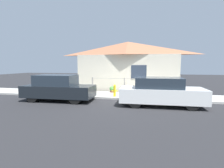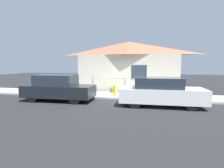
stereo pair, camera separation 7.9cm
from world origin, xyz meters
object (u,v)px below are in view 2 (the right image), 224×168
(car_right, at_px, (161,92))
(fire_hydrant, at_px, (115,90))
(car_left, at_px, (58,88))
(potted_plant_by_fence, at_px, (75,88))
(potted_plant_near_hydrant, at_px, (112,89))

(car_right, distance_m, fire_hydrant, 3.05)
(car_left, relative_size, potted_plant_by_fence, 7.50)
(potted_plant_near_hydrant, bearing_deg, car_left, -130.16)
(fire_hydrant, height_order, potted_plant_near_hydrant, fire_hydrant)
(fire_hydrant, relative_size, potted_plant_near_hydrant, 1.73)
(car_left, height_order, fire_hydrant, car_left)
(car_left, distance_m, car_right, 5.71)
(car_right, xyz_separation_m, fire_hydrant, (-2.68, 1.44, -0.20))
(car_left, bearing_deg, car_right, -2.25)
(potted_plant_by_fence, bearing_deg, car_left, -86.96)
(car_left, height_order, potted_plant_near_hydrant, car_left)
(potted_plant_near_hydrant, height_order, potted_plant_by_fence, potted_plant_by_fence)
(car_right, height_order, potted_plant_by_fence, car_right)
(fire_hydrant, distance_m, potted_plant_by_fence, 3.36)
(potted_plant_near_hydrant, bearing_deg, potted_plant_by_fence, -171.45)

